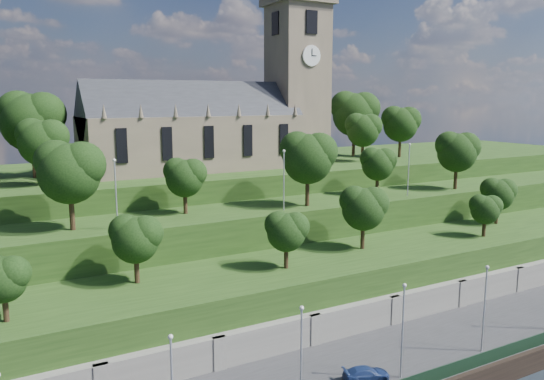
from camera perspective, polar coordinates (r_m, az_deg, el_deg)
promenade at (r=53.07m, az=12.62°, el=-17.88°), size 160.00×12.00×2.00m
fence at (r=48.92m, az=17.08°, el=-18.49°), size 160.00×0.10×1.20m
retaining_wall at (r=56.55m, az=8.57°, el=-14.25°), size 160.00×2.10×5.00m
embankment_lower at (r=60.50m, az=5.09°, el=-11.00°), size 160.00×12.00×8.00m
embankment_upper at (r=68.78m, az=-0.01°, el=-6.63°), size 160.00×10.00×12.00m
hilltop at (r=86.87m, az=-6.68°, el=-2.20°), size 160.00×32.00×15.00m
church at (r=81.65m, az=-5.30°, el=7.70°), size 38.60×12.35×27.60m
trees_lower at (r=59.69m, az=6.79°, el=-2.86°), size 66.83×8.07×7.49m
trees_upper at (r=66.36m, az=2.02°, el=3.27°), size 61.21×8.40×9.46m
trees_hilltop at (r=81.18m, az=-5.74°, el=7.41°), size 76.38×16.73×11.90m
lamp_posts_promenade at (r=47.03m, az=13.89°, el=-13.84°), size 60.36×0.36×8.39m
lamp_posts_upper at (r=64.02m, az=1.28°, el=1.59°), size 40.36×0.36×7.42m
car_right at (r=47.89m, az=10.10°, el=-18.87°), size 4.29×2.71×1.16m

